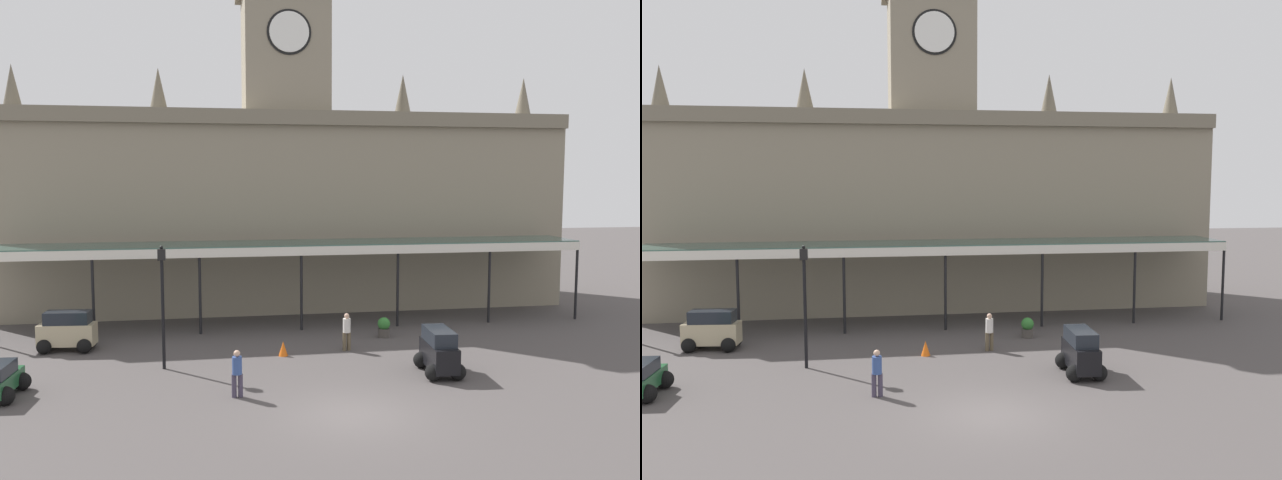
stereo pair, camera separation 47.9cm
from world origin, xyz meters
The scene contains 11 objects.
ground_plane centered at (0.00, 0.00, 0.00)m, with size 140.00×140.00×0.00m, color #4A4544.
station_building centered at (0.00, 18.75, 6.38)m, with size 32.26×7.08×19.24m.
entrance_canopy centered at (0.00, 12.98, 4.11)m, with size 30.01×3.26×4.28m.
car_green_estate centered at (-11.69, 3.55, 0.56)m, with size 1.65×2.31×1.27m.
car_black_van centered at (4.27, 3.67, 0.81)m, with size 1.69×2.45×1.77m.
car_beige_van centered at (-10.71, 9.58, 0.81)m, with size 2.48×1.75×1.77m.
pedestrian_near_entrance centered at (1.43, 7.57, 0.91)m, with size 0.38×0.34×1.67m.
pedestrian_crossing_forecourt centered at (-3.58, 2.28, 0.91)m, with size 0.39×0.34×1.67m.
victorian_lamppost centered at (-6.33, 6.13, 3.07)m, with size 0.30×0.30×4.95m.
traffic_cone centered at (-1.43, 7.20, 0.32)m, with size 0.40×0.40×0.63m, color orange.
planter_forecourt_centre centered at (3.68, 9.61, 0.49)m, with size 0.60×0.60×0.96m.
Camera 1 is at (-4.36, -19.54, 7.61)m, focal length 35.97 mm.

